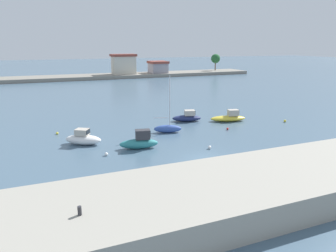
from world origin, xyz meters
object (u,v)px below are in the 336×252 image
moored_boat_2 (168,128)px  mooring_buoy_3 (210,147)px  moored_boat_0 (83,139)px  mooring_bollard (80,211)px  moored_boat_3 (187,117)px  moored_boat_1 (140,142)px  moored_boat_4 (229,118)px  mooring_buoy_4 (57,133)px  mooring_buoy_2 (106,154)px  mooring_buoy_1 (228,129)px  mooring_buoy_0 (285,121)px

moored_boat_2 → mooring_buoy_3: 7.17m
moored_boat_0 → mooring_bollard: bearing=-65.9°
moored_boat_2 → moored_boat_3: size_ratio=1.60×
moored_boat_2 → moored_boat_0: bearing=-157.5°
moored_boat_0 → moored_boat_1: bearing=-2.7°
moored_boat_4 → mooring_buoy_3: (-8.01, -9.01, -0.32)m
mooring_buoy_4 → moored_boat_2: bearing=-18.3°
moored_boat_3 → mooring_buoy_3: moored_boat_3 is taller
moored_boat_3 → mooring_buoy_2: 15.64m
moored_boat_4 → mooring_buoy_2: size_ratio=15.34×
mooring_buoy_2 → moored_boat_1: bearing=13.7°
moored_boat_2 → mooring_bollard: bearing=-105.6°
moored_boat_3 → mooring_buoy_4: (-16.63, -0.08, -0.39)m
moored_boat_0 → mooring_buoy_1: size_ratio=14.24×
mooring_buoy_0 → mooring_buoy_1: mooring_buoy_0 is taller
moored_boat_4 → mooring_buoy_0: moored_boat_4 is taller
moored_boat_0 → moored_boat_2: 9.80m
moored_boat_1 → mooring_buoy_3: bearing=-11.5°
moored_boat_0 → mooring_buoy_1: moored_boat_0 is taller
moored_boat_1 → mooring_buoy_0: moored_boat_1 is taller
moored_boat_1 → mooring_buoy_3: 6.98m
moored_boat_0 → mooring_buoy_4: size_ratio=14.00×
moored_boat_4 → mooring_buoy_3: size_ratio=14.77×
moored_boat_3 → mooring_buoy_2: moored_boat_3 is taller
moored_boat_2 → moored_boat_4: (9.71, 2.05, -0.04)m
moored_boat_1 → mooring_buoy_0: bearing=19.9°
moored_boat_1 → mooring_buoy_1: 12.15m
moored_boat_1 → moored_boat_4: (14.40, 6.24, -0.21)m
moored_boat_4 → mooring_bollard: bearing=-123.1°
moored_boat_2 → mooring_buoy_1: moored_boat_2 is taller
moored_boat_1 → mooring_buoy_1: (11.86, 2.54, -0.55)m
mooring_buoy_4 → mooring_buoy_1: bearing=-16.3°
mooring_buoy_0 → mooring_buoy_2: bearing=-171.2°
mooring_bollard → mooring_buoy_4: (-0.28, 21.92, -1.98)m
mooring_buoy_3 → mooring_buoy_4: bearing=141.6°
moored_boat_0 → moored_boat_4: moored_boat_0 is taller
mooring_buoy_4 → moored_boat_3: bearing=0.3°
mooring_buoy_1 → mooring_buoy_3: bearing=-135.9°
mooring_bollard → moored_boat_2: size_ratio=0.07×
moored_boat_0 → moored_boat_2: (9.76, 0.78, -0.09)m
moored_boat_0 → moored_boat_4: size_ratio=0.81×
moored_boat_0 → moored_boat_1: 6.12m
mooring_buoy_1 → mooring_buoy_4: (-19.33, 5.66, 0.00)m
moored_boat_3 → mooring_buoy_4: size_ratio=14.31×
moored_boat_0 → moored_boat_3: moored_boat_0 is taller
moored_boat_3 → mooring_bollard: bearing=-110.3°
mooring_bollard → moored_boat_3: 27.45m
moored_boat_2 → mooring_buoy_4: (-12.15, 4.01, -0.38)m
mooring_buoy_2 → mooring_buoy_3: mooring_buoy_3 is taller
mooring_bollard → mooring_buoy_0: 32.88m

